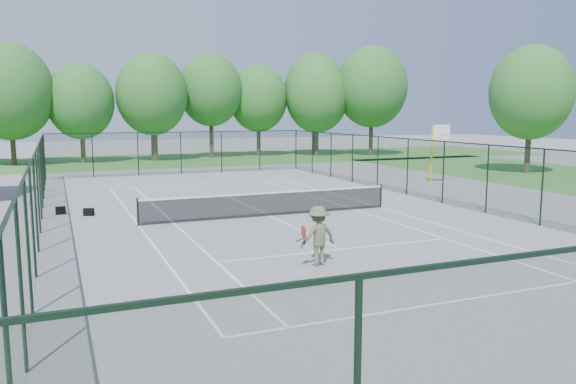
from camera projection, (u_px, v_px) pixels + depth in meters
name	position (u px, v px, depth m)	size (l,w,h in m)	color
ground	(270.00, 216.00, 23.97)	(140.00, 140.00, 0.00)	gray
grass_far	(154.00, 161.00, 51.39)	(80.00, 16.00, 0.01)	#428332
court_lines	(270.00, 216.00, 23.97)	(11.05, 23.85, 0.01)	white
tennis_net	(270.00, 203.00, 23.89)	(11.08, 0.08, 1.10)	black
fence_enclosure	(270.00, 180.00, 23.75)	(18.05, 36.05, 3.02)	#1A3420
tree_line_far	(152.00, 94.00, 50.54)	(39.40, 6.40, 9.70)	#463525
basketball_goal	(437.00, 142.00, 34.59)	(1.20, 1.43, 3.65)	yellow
tree_side	(531.00, 93.00, 40.08)	(5.80, 5.80, 9.19)	#463525
sports_bag_a	(61.00, 210.00, 24.36)	(0.42, 0.25, 0.34)	black
sports_bag_b	(89.00, 212.00, 24.02)	(0.41, 0.25, 0.32)	black
tennis_player	(318.00, 236.00, 16.17)	(2.03, 0.93, 1.73)	#5A5F40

